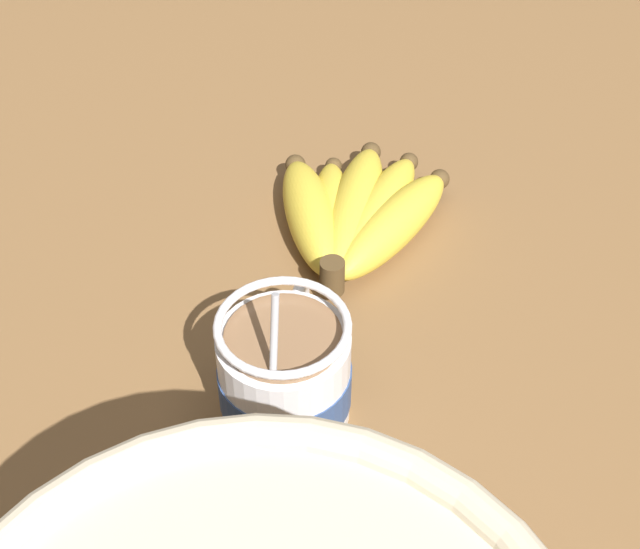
{
  "coord_description": "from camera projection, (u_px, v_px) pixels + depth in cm",
  "views": [
    {
      "loc": [
        -45.17,
        -9.55,
        55.03
      ],
      "look_at": [
        4.22,
        -1.51,
        8.0
      ],
      "focal_mm": 50.0,
      "sensor_mm": 36.0,
      "label": 1
    }
  ],
  "objects": [
    {
      "name": "coffee_mug",
      "position": [
        285.0,
        374.0,
        0.61
      ],
      "size": [
        13.7,
        9.3,
        13.47
      ],
      "color": "silver",
      "rests_on": "table"
    },
    {
      "name": "table",
      "position": [
        292.0,
        364.0,
        0.7
      ],
      "size": [
        133.72,
        133.72,
        3.96
      ],
      "color": "brown",
      "rests_on": "ground"
    },
    {
      "name": "banana_bunch",
      "position": [
        354.0,
        215.0,
        0.77
      ],
      "size": [
        20.18,
        17.13,
        4.35
      ],
      "color": "#4C381E",
      "rests_on": "table"
    }
  ]
}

